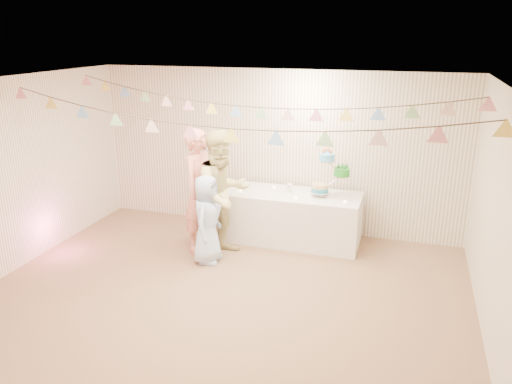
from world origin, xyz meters
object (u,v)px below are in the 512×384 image
(table, at_px, (292,217))
(cake_stand, at_px, (330,176))
(person_adult_a, at_px, (201,190))
(person_adult_b, at_px, (223,194))
(person_child, at_px, (207,219))

(table, height_order, cake_stand, cake_stand)
(table, relative_size, person_adult_a, 1.13)
(cake_stand, bearing_deg, person_adult_b, -149.28)
(person_adult_a, distance_m, person_adult_b, 0.40)
(person_adult_b, bearing_deg, person_adult_a, 110.89)
(cake_stand, distance_m, person_adult_b, 1.63)
(person_adult_a, height_order, person_adult_b, person_adult_b)
(person_adult_a, distance_m, person_child, 0.54)
(person_child, bearing_deg, person_adult_a, 30.50)
(person_adult_b, bearing_deg, table, -12.76)
(table, xyz_separation_m, person_adult_b, (-0.85, -0.78, 0.54))
(table, distance_m, person_adult_a, 1.51)
(table, relative_size, person_adult_b, 1.12)
(table, xyz_separation_m, person_child, (-0.97, -1.07, 0.25))
(table, relative_size, person_child, 1.62)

